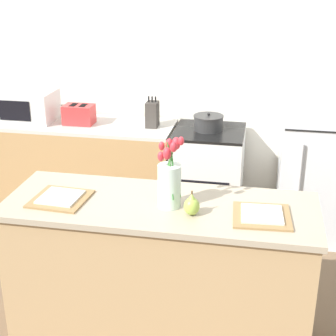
# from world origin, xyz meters

# --- Properties ---
(ground_plane) EXTENTS (10.00, 10.00, 0.00)m
(ground_plane) POSITION_xyz_m (0.00, 0.00, 0.00)
(ground_plane) COLOR brown
(back_wall) EXTENTS (5.20, 0.08, 2.70)m
(back_wall) POSITION_xyz_m (0.00, 2.00, 1.35)
(back_wall) COLOR silver
(back_wall) RESTS_ON ground_plane
(kitchen_island) EXTENTS (1.80, 0.66, 0.94)m
(kitchen_island) POSITION_xyz_m (0.00, 0.00, 0.47)
(kitchen_island) COLOR tan
(kitchen_island) RESTS_ON ground_plane
(back_counter) EXTENTS (1.68, 0.60, 0.89)m
(back_counter) POSITION_xyz_m (-1.06, 1.60, 0.44)
(back_counter) COLOR tan
(back_counter) RESTS_ON ground_plane
(stove_range) EXTENTS (0.60, 0.61, 0.89)m
(stove_range) POSITION_xyz_m (0.10, 1.60, 0.44)
(stove_range) COLOR silver
(stove_range) RESTS_ON ground_plane
(refrigerator) EXTENTS (0.68, 0.67, 1.66)m
(refrigerator) POSITION_xyz_m (1.05, 1.60, 0.83)
(refrigerator) COLOR silver
(refrigerator) RESTS_ON ground_plane
(flower_vase) EXTENTS (0.15, 0.16, 0.42)m
(flower_vase) POSITION_xyz_m (0.06, -0.02, 1.10)
(flower_vase) COLOR silver
(flower_vase) RESTS_ON kitchen_island
(pear_figurine) EXTENTS (0.09, 0.09, 0.14)m
(pear_figurine) POSITION_xyz_m (0.20, -0.10, 1.00)
(pear_figurine) COLOR #9EBC47
(pear_figurine) RESTS_ON kitchen_island
(plate_setting_left) EXTENTS (0.33, 0.33, 0.02)m
(plate_setting_left) POSITION_xyz_m (-0.58, -0.06, 0.95)
(plate_setting_left) COLOR olive
(plate_setting_left) RESTS_ON kitchen_island
(plate_setting_right) EXTENTS (0.33, 0.33, 0.02)m
(plate_setting_right) POSITION_xyz_m (0.58, -0.06, 0.95)
(plate_setting_right) COLOR olive
(plate_setting_right) RESTS_ON kitchen_island
(toaster) EXTENTS (0.28, 0.18, 0.17)m
(toaster) POSITION_xyz_m (-1.06, 1.58, 0.97)
(toaster) COLOR red
(toaster) RESTS_ON back_counter
(cooking_pot) EXTENTS (0.26, 0.26, 0.15)m
(cooking_pot) POSITION_xyz_m (0.09, 1.61, 0.95)
(cooking_pot) COLOR #2D2D2D
(cooking_pot) RESTS_ON stove_range
(microwave) EXTENTS (0.48, 0.37, 0.27)m
(microwave) POSITION_xyz_m (-1.55, 1.60, 1.02)
(microwave) COLOR white
(microwave) RESTS_ON back_counter
(knife_block) EXTENTS (0.10, 0.14, 0.27)m
(knife_block) POSITION_xyz_m (-0.40, 1.62, 1.00)
(knife_block) COLOR #3D3833
(knife_block) RESTS_ON back_counter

